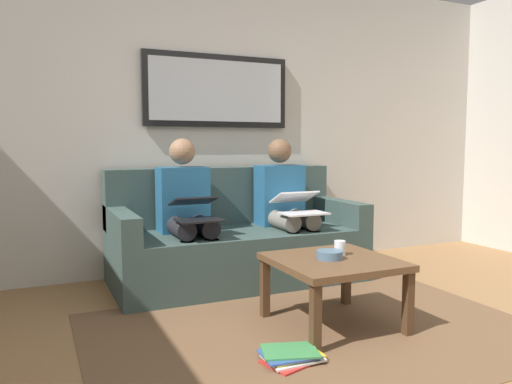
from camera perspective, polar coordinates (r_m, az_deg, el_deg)
name	(u,v)px	position (r m, az deg, el deg)	size (l,w,h in m)	color
wall_rear	(214,121)	(4.44, -4.83, 8.11)	(6.00, 0.12, 2.60)	beige
area_rug	(316,331)	(3.05, 6.84, -15.55)	(2.60, 1.80, 0.01)	brown
couch	(235,241)	(4.06, -2.43, -5.65)	(1.96, 0.90, 0.90)	#384C47
framed_mirror	(217,91)	(4.37, -4.44, 11.44)	(1.29, 0.05, 0.62)	black
coffee_table	(333,267)	(3.06, 8.84, -8.50)	(0.70, 0.70, 0.41)	brown
cup	(340,248)	(3.13, 9.56, -6.33)	(0.07, 0.07, 0.09)	silver
bowl	(330,255)	(3.03, 8.42, -7.12)	(0.16, 0.16, 0.05)	slate
person_left	(285,203)	(4.12, 3.33, -1.30)	(0.38, 0.58, 1.14)	#235B84
laptop_white	(298,204)	(3.92, 4.88, -1.38)	(0.35, 0.38, 0.17)	white
person_right	(187,209)	(3.81, -7.94, -1.90)	(0.38, 0.58, 1.14)	#235B84
laptop_black	(196,209)	(3.59, -6.89, -1.97)	(0.32, 0.38, 0.16)	black
magazine_stack	(291,355)	(2.66, 4.07, -18.16)	(0.33, 0.30, 0.05)	red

